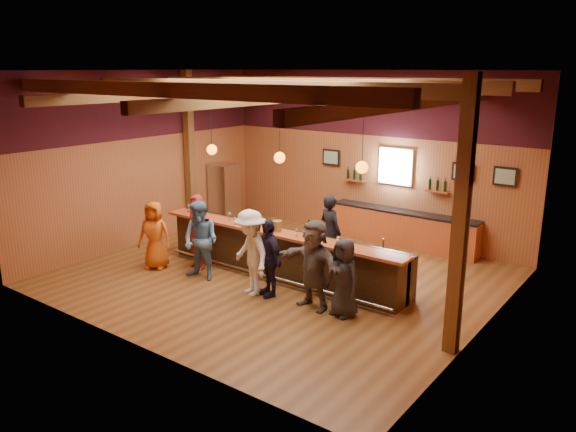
{
  "coord_description": "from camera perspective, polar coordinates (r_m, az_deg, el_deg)",
  "views": [
    {
      "loc": [
        7.25,
        -9.38,
        4.56
      ],
      "look_at": [
        0.0,
        0.3,
        1.35
      ],
      "focal_mm": 35.0,
      "sensor_mm": 36.0,
      "label": 1
    }
  ],
  "objects": [
    {
      "name": "customer_redvest",
      "position": [
        13.12,
        -9.27,
        -1.63
      ],
      "size": [
        0.69,
        0.5,
        1.76
      ],
      "primitive_type": "imported",
      "rotation": [
        0.0,
        0.0,
        -0.13
      ],
      "color": "maroon",
      "rests_on": "ground"
    },
    {
      "name": "bottle_a",
      "position": [
        11.74,
        2.12,
        -1.47
      ],
      "size": [
        0.08,
        0.08,
        0.38
      ],
      "color": "black",
      "rests_on": "bar_counter"
    },
    {
      "name": "framed_pictures",
      "position": [
        14.65,
        13.93,
        4.76
      ],
      "size": [
        5.35,
        0.05,
        0.45
      ],
      "color": "black",
      "rests_on": "room"
    },
    {
      "name": "customer_dark",
      "position": [
        10.6,
        5.68,
        -6.25
      ],
      "size": [
        0.83,
        0.65,
        1.51
      ],
      "primitive_type": "imported",
      "rotation": [
        0.0,
        0.0,
        -0.26
      ],
      "color": "#252527",
      "rests_on": "ground"
    },
    {
      "name": "window",
      "position": [
        15.02,
        10.88,
        4.98
      ],
      "size": [
        0.95,
        0.09,
        0.95
      ],
      "color": "silver",
      "rests_on": "room"
    },
    {
      "name": "wine_shelves",
      "position": [
        15.04,
        10.69,
        3.33
      ],
      "size": [
        3.0,
        0.18,
        0.3
      ],
      "color": "#9B3D1C",
      "rests_on": "room"
    },
    {
      "name": "back_bar_cabinet",
      "position": [
        15.0,
        11.58,
        -1.25
      ],
      "size": [
        4.0,
        0.52,
        0.95
      ],
      "color": "#9B3D1C",
      "rests_on": "ground"
    },
    {
      "name": "room",
      "position": [
        11.98,
        -0.7,
        8.41
      ],
      "size": [
        9.04,
        9.0,
        4.52
      ],
      "color": "brown",
      "rests_on": "ground"
    },
    {
      "name": "glass_d",
      "position": [
        12.77,
        -5.43,
        -0.32
      ],
      "size": [
        0.07,
        0.07,
        0.17
      ],
      "color": "silver",
      "rests_on": "bar_counter"
    },
    {
      "name": "bar_counter",
      "position": [
        12.63,
        -0.35,
        -3.79
      ],
      "size": [
        6.3,
        1.07,
        1.11
      ],
      "color": "black",
      "rests_on": "ground"
    },
    {
      "name": "glass_c",
      "position": [
        13.11,
        -5.97,
        0.16
      ],
      "size": [
        0.09,
        0.09,
        0.19
      ],
      "color": "silver",
      "rests_on": "bar_counter"
    },
    {
      "name": "glass_h",
      "position": [
        11.14,
        6.19,
        -2.58
      ],
      "size": [
        0.08,
        0.08,
        0.18
      ],
      "color": "silver",
      "rests_on": "bar_counter"
    },
    {
      "name": "pendant_lights",
      "position": [
        12.0,
        -0.86,
        5.98
      ],
      "size": [
        4.24,
        0.24,
        1.37
      ],
      "color": "black",
      "rests_on": "room"
    },
    {
      "name": "glass_a",
      "position": [
        14.04,
        -10.06,
        1.0
      ],
      "size": [
        0.09,
        0.09,
        0.2
      ],
      "color": "silver",
      "rests_on": "bar_counter"
    },
    {
      "name": "customer_white",
      "position": [
        11.48,
        -3.81,
        -3.75
      ],
      "size": [
        1.34,
        1.08,
        1.8
      ],
      "primitive_type": "imported",
      "rotation": [
        0.0,
        0.0,
        -0.42
      ],
      "color": "silver",
      "rests_on": "ground"
    },
    {
      "name": "glass_e",
      "position": [
        12.55,
        -3.18,
        -0.54
      ],
      "size": [
        0.07,
        0.07,
        0.17
      ],
      "color": "silver",
      "rests_on": "bar_counter"
    },
    {
      "name": "customer_orange",
      "position": [
        13.36,
        -13.4,
        -1.9
      ],
      "size": [
        0.93,
        0.81,
        1.6
      ],
      "primitive_type": "imported",
      "rotation": [
        0.0,
        0.0,
        0.47
      ],
      "color": "#CC5513",
      "rests_on": "ground"
    },
    {
      "name": "customer_brown",
      "position": [
        10.86,
        2.62,
        -4.93
      ],
      "size": [
        1.7,
        0.76,
        1.77
      ],
      "primitive_type": "imported",
      "rotation": [
        0.0,
        0.0,
        -0.15
      ],
      "color": "#574C46",
      "rests_on": "ground"
    },
    {
      "name": "glass_g",
      "position": [
        11.28,
        5.14,
        -2.31
      ],
      "size": [
        0.08,
        0.08,
        0.18
      ],
      "color": "silver",
      "rests_on": "bar_counter"
    },
    {
      "name": "customer_navy",
      "position": [
        11.45,
        -2.0,
        -4.26
      ],
      "size": [
        1.03,
        0.75,
        1.62
      ],
      "primitive_type": "imported",
      "rotation": [
        0.0,
        0.0,
        -0.42
      ],
      "color": "black",
      "rests_on": "ground"
    },
    {
      "name": "bartender",
      "position": [
        12.99,
        4.32,
        -1.63
      ],
      "size": [
        0.74,
        0.59,
        1.76
      ],
      "primitive_type": "imported",
      "rotation": [
        0.0,
        0.0,
        2.84
      ],
      "color": "black",
      "rests_on": "ground"
    },
    {
      "name": "stainless_fridge",
      "position": [
        16.9,
        -6.48,
        2.26
      ],
      "size": [
        0.7,
        0.7,
        1.8
      ],
      "primitive_type": "cube",
      "color": "silver",
      "rests_on": "ground"
    },
    {
      "name": "bottle_b",
      "position": [
        11.76,
        1.98,
        -1.54
      ],
      "size": [
        0.07,
        0.07,
        0.34
      ],
      "color": "black",
      "rests_on": "bar_counter"
    },
    {
      "name": "glass_b",
      "position": [
        13.42,
        -8.4,
        0.41
      ],
      "size": [
        0.09,
        0.09,
        0.19
      ],
      "color": "silver",
      "rests_on": "bar_counter"
    },
    {
      "name": "ice_bucket",
      "position": [
        12.18,
        -1.12,
        -1.02
      ],
      "size": [
        0.21,
        0.21,
        0.23
      ],
      "primitive_type": "cylinder",
      "color": "brown",
      "rests_on": "bar_counter"
    },
    {
      "name": "customer_denim",
      "position": [
        12.44,
        -8.85,
        -2.5
      ],
      "size": [
        0.93,
        0.77,
        1.77
      ],
      "primitive_type": "imported",
      "rotation": [
        0.0,
        0.0,
        0.12
      ],
      "color": "#527BA4",
      "rests_on": "ground"
    },
    {
      "name": "glass_f",
      "position": [
        11.82,
        0.89,
        -1.51
      ],
      "size": [
        0.07,
        0.07,
        0.16
      ],
      "color": "silver",
      "rests_on": "bar_counter"
    }
  ]
}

